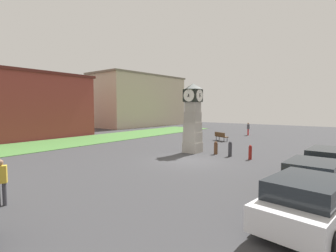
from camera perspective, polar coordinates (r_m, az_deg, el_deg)
name	(u,v)px	position (r m, az deg, el deg)	size (l,w,h in m)	color
ground_plane	(189,160)	(17.40, 4.69, -7.49)	(78.56, 78.56, 0.00)	#38383A
clock_tower	(193,118)	(20.21, 5.40, 1.68)	(1.55, 1.43, 5.30)	#A19C92
bollard_near_tower	(200,146)	(20.81, 7.05, -4.32)	(0.21, 0.21, 0.89)	brown
bollard_mid_row	(216,148)	(19.85, 10.36, -4.67)	(0.27, 0.27, 0.96)	brown
bollard_far_row	(230,149)	(19.18, 13.36, -4.85)	(0.26, 0.26, 1.07)	#333338
bollard_end_row	(250,152)	(18.43, 17.46, -5.45)	(0.22, 0.22, 0.97)	maroon
car_navy_sedan	(309,201)	(8.90, 28.32, -14.26)	(4.53, 2.47, 1.51)	silver
car_near_tower	(313,178)	(11.90, 29.03, -9.84)	(4.12, 2.10, 1.44)	gold
car_by_building	(330,163)	(15.17, 31.79, -6.85)	(4.57, 2.18, 1.51)	black
bench	(221,136)	(27.66, 11.45, -2.12)	(1.19, 1.67, 0.90)	brown
pedestrian_near_bench	(248,128)	(33.97, 17.06, -0.44)	(0.47, 0.41, 1.57)	red
pedestrian_by_cars	(1,179)	(11.13, -32.64, -9.77)	(0.47, 0.41, 1.67)	#3F3F47
warehouse_blue_far	(8,105)	(34.47, -31.51, 3.84)	(16.59, 10.33, 7.35)	maroon
storefront_low_left	(139,101)	(49.45, -6.32, 5.47)	(18.24, 9.45, 9.30)	#B7A88E
grass_verge_far	(64,143)	(27.69, -21.65, -3.37)	(47.14, 6.85, 0.04)	#477A38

